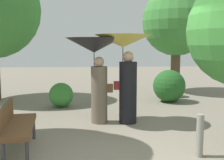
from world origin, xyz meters
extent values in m
plane|color=gray|center=(0.00, 0.00, 0.00)|extent=(40.00, 40.00, 0.00)
cylinder|color=#6B5B4C|center=(-0.34, 2.23, 0.68)|extent=(0.39, 0.39, 1.35)
sphere|color=tan|center=(-0.34, 2.23, 1.46)|extent=(0.24, 0.24, 0.24)
cylinder|color=#333338|center=(-0.46, 2.24, 1.28)|extent=(0.02, 0.02, 0.79)
cone|color=black|center=(-0.46, 2.24, 1.85)|extent=(1.32, 1.32, 0.34)
cube|color=brown|center=(-0.09, 2.23, 0.84)|extent=(0.14, 0.10, 0.20)
cylinder|color=black|center=(0.34, 2.18, 0.73)|extent=(0.42, 0.42, 1.46)
sphere|color=tan|center=(0.34, 2.18, 1.58)|extent=(0.26, 0.26, 0.26)
cylinder|color=#333338|center=(0.21, 2.18, 1.38)|extent=(0.02, 0.02, 0.84)
cone|color=#D8C64C|center=(0.21, 2.18, 1.94)|extent=(1.31, 1.31, 0.29)
cube|color=maroon|center=(0.07, 2.18, 0.90)|extent=(0.14, 0.10, 0.20)
cylinder|color=#38383D|center=(-1.50, -0.19, 0.22)|extent=(0.06, 0.06, 0.44)
cylinder|color=#38383D|center=(-1.83, -0.23, 0.22)|extent=(0.06, 0.06, 0.44)
cylinder|color=#38383D|center=(-1.67, 1.14, 0.22)|extent=(0.06, 0.06, 0.44)
cylinder|color=#38383D|center=(-2.00, 1.10, 0.22)|extent=(0.06, 0.06, 0.44)
cube|color=brown|center=(-1.75, 0.46, 0.46)|extent=(0.63, 1.54, 0.08)
cube|color=brown|center=(-1.99, 0.43, 0.66)|extent=(0.25, 1.50, 0.35)
cylinder|color=brown|center=(2.78, 6.51, 1.85)|extent=(0.37, 0.37, 3.70)
sphere|color=#428C3D|center=(2.78, 6.51, 2.78)|extent=(2.67, 2.67, 2.67)
sphere|color=#428C3D|center=(2.78, 6.51, 3.52)|extent=(2.13, 2.13, 2.13)
sphere|color=#235B23|center=(2.01, 4.58, 0.53)|extent=(1.05, 1.05, 1.05)
sphere|color=#387F33|center=(2.42, 5.48, 0.31)|extent=(0.63, 0.63, 0.63)
sphere|color=#387F33|center=(-1.44, 4.05, 0.37)|extent=(0.73, 0.73, 0.73)
cylinder|color=gray|center=(1.26, 0.03, 0.36)|extent=(0.12, 0.12, 0.72)
camera|label=1|loc=(-0.51, -4.33, 1.84)|focal=44.91mm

